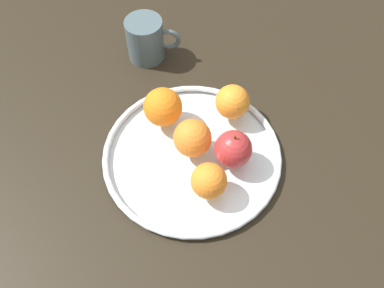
# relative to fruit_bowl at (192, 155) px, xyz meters

# --- Properties ---
(ground_plane) EXTENTS (1.44, 1.44, 0.04)m
(ground_plane) POSITION_rel_fruit_bowl_xyz_m (0.00, 0.00, -0.03)
(ground_plane) COLOR black
(fruit_bowl) EXTENTS (0.35, 0.35, 0.02)m
(fruit_bowl) POSITION_rel_fruit_bowl_xyz_m (0.00, 0.00, 0.00)
(fruit_bowl) COLOR silver
(fruit_bowl) RESTS_ON ground_plane
(apple) EXTENTS (0.07, 0.07, 0.08)m
(apple) POSITION_rel_fruit_bowl_xyz_m (0.08, -0.01, 0.04)
(apple) COLOR #B02D2E
(apple) RESTS_ON fruit_bowl
(orange_front_left) EXTENTS (0.07, 0.07, 0.07)m
(orange_front_left) POSITION_rel_fruit_bowl_xyz_m (0.07, 0.10, 0.04)
(orange_front_left) COLOR orange
(orange_front_left) RESTS_ON fruit_bowl
(orange_back_left) EXTENTS (0.07, 0.07, 0.07)m
(orange_back_left) POSITION_rel_fruit_bowl_xyz_m (-0.00, 0.01, 0.05)
(orange_back_left) COLOR orange
(orange_back_left) RESTS_ON fruit_bowl
(orange_center) EXTENTS (0.08, 0.08, 0.08)m
(orange_center) POSITION_rel_fruit_bowl_xyz_m (-0.06, 0.08, 0.05)
(orange_center) COLOR orange
(orange_center) RESTS_ON fruit_bowl
(orange_front_right) EXTENTS (0.07, 0.07, 0.07)m
(orange_front_right) POSITION_rel_fruit_bowl_xyz_m (0.04, -0.08, 0.04)
(orange_front_right) COLOR orange
(orange_front_right) RESTS_ON fruit_bowl
(ambient_mug) EXTENTS (0.12, 0.08, 0.10)m
(ambient_mug) POSITION_rel_fruit_bowl_xyz_m (-0.13, 0.27, 0.04)
(ambient_mug) COLOR #4A5D64
(ambient_mug) RESTS_ON ground_plane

